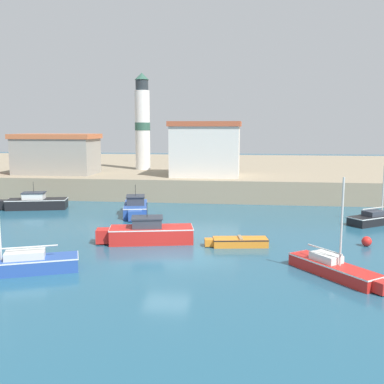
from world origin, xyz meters
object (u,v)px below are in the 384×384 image
lighthouse (142,123)px  mooring_buoy (367,241)px  sailboat_red_1 (335,268)px  motorboat_red_2 (148,233)px  motorboat_blue_5 (136,208)px  dinghy_orange_6 (238,242)px  harbor_shed_mid_row (206,148)px  motorboat_black_3 (35,203)px  sailboat_black_4 (379,218)px  sailboat_blue_0 (10,265)px  harbor_shed_near_wharf (56,154)px

lighthouse → mooring_buoy: bearing=-51.4°
sailboat_red_1 → motorboat_red_2: 11.51m
motorboat_blue_5 → sailboat_red_1: bearing=-46.1°
dinghy_orange_6 → harbor_shed_mid_row: size_ratio=0.54×
motorboat_red_2 → motorboat_black_3: bearing=140.8°
harbor_shed_mid_row → lighthouse: bearing=143.6°
sailboat_black_4 → dinghy_orange_6: size_ratio=1.35×
sailboat_blue_0 → lighthouse: (-0.84, 31.88, 7.10)m
sailboat_black_4 → mooring_buoy: sailboat_black_4 is taller
sailboat_black_4 → harbor_shed_mid_row: size_ratio=0.74×
sailboat_red_1 → motorboat_black_3: 27.36m
sailboat_red_1 → sailboat_black_4: sailboat_red_1 is taller
harbor_shed_near_wharf → harbor_shed_mid_row: 16.01m
dinghy_orange_6 → lighthouse: bearing=115.0°
dinghy_orange_6 → lighthouse: (-11.81, 25.34, 7.27)m
motorboat_blue_5 → harbor_shed_near_wharf: size_ratio=0.66×
sailboat_blue_0 → harbor_shed_mid_row: harbor_shed_mid_row is taller
motorboat_blue_5 → mooring_buoy: bearing=-25.8°
motorboat_black_3 → mooring_buoy: (25.66, -9.36, -0.27)m
lighthouse → dinghy_orange_6: bearing=-65.0°
sailboat_blue_0 → mooring_buoy: (18.64, 7.47, -0.14)m
motorboat_red_2 → motorboat_blue_5: (-2.97, 8.61, -0.03)m
sailboat_blue_0 → motorboat_black_3: size_ratio=1.15×
sailboat_blue_0 → motorboat_red_2: sailboat_blue_0 is taller
sailboat_red_1 → dinghy_orange_6: sailboat_red_1 is taller
mooring_buoy → harbor_shed_mid_row: bearing=121.8°
motorboat_red_2 → sailboat_black_4: (15.82, 7.59, -0.21)m
sailboat_blue_0 → sailboat_black_4: 25.57m
motorboat_black_3 → harbor_shed_mid_row: 17.44m
sailboat_red_1 → motorboat_blue_5: size_ratio=0.87×
sailboat_blue_0 → sailboat_black_4: sailboat_black_4 is taller
sailboat_blue_0 → mooring_buoy: size_ratio=11.57×
lighthouse → harbor_shed_mid_row: bearing=-36.4°
sailboat_black_4 → motorboat_blue_5: (-18.78, 1.02, 0.18)m
sailboat_red_1 → harbor_shed_near_wharf: size_ratio=0.57×
dinghy_orange_6 → harbor_shed_near_wharf: bearing=135.8°
dinghy_orange_6 → harbor_shed_near_wharf: 27.94m
motorboat_blue_5 → lighthouse: 18.26m
motorboat_red_2 → motorboat_black_3: (-12.41, 10.12, -0.05)m
sailboat_red_1 → motorboat_blue_5: 19.11m
sailboat_blue_0 → sailboat_red_1: size_ratio=1.39×
sailboat_black_4 → dinghy_orange_6: sailboat_black_4 is taller
sailboat_blue_0 → motorboat_blue_5: 15.50m
sailboat_blue_0 → dinghy_orange_6: (10.97, 6.54, -0.17)m
motorboat_red_2 → harbor_shed_near_wharf: harbor_shed_near_wharf is taller
sailboat_blue_0 → lighthouse: 32.67m
motorboat_black_3 → harbor_shed_near_wharf: (-1.82, 9.00, 3.74)m
motorboat_red_2 → motorboat_blue_5: motorboat_red_2 is taller
sailboat_black_4 → sailboat_red_1: bearing=-113.5°
sailboat_black_4 → harbor_shed_near_wharf: bearing=159.0°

